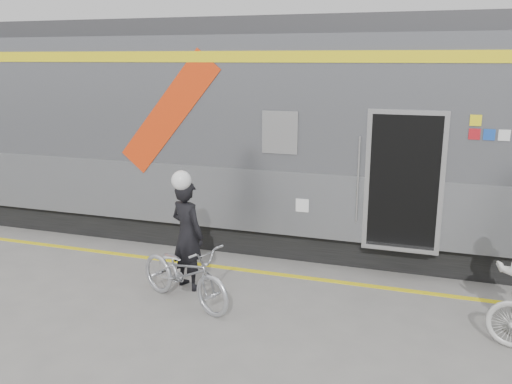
% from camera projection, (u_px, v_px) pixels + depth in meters
% --- Properties ---
extents(ground, '(90.00, 90.00, 0.00)m').
position_uv_depth(ground, '(256.00, 341.00, 6.74)').
color(ground, slate).
rests_on(ground, ground).
extents(train, '(24.00, 3.17, 4.10)m').
position_uv_depth(train, '(292.00, 132.00, 10.31)').
color(train, black).
rests_on(train, ground).
extents(safety_strip, '(24.00, 0.12, 0.01)m').
position_uv_depth(safety_strip, '(298.00, 277.00, 8.72)').
color(safety_strip, yellow).
rests_on(safety_strip, ground).
extents(man, '(0.72, 0.61, 1.68)m').
position_uv_depth(man, '(187.00, 235.00, 8.15)').
color(man, black).
rests_on(man, ground).
extents(bicycle_left, '(1.86, 1.26, 0.93)m').
position_uv_depth(bicycle_left, '(184.00, 273.00, 7.67)').
color(bicycle_left, '#B5B6BD').
rests_on(bicycle_left, ground).
extents(helmet_man, '(0.29, 0.29, 0.29)m').
position_uv_depth(helmet_man, '(185.00, 170.00, 7.91)').
color(helmet_man, white).
rests_on(helmet_man, man).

